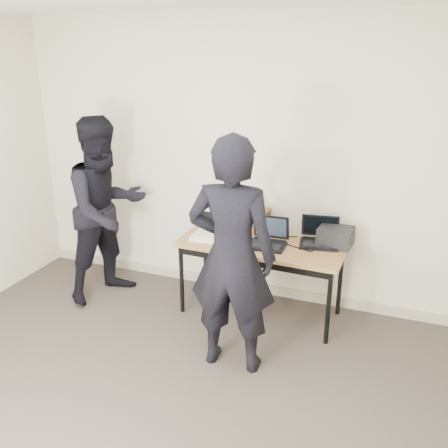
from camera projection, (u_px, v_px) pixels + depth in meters
The scene contains 13 objects.
room at pixel (106, 248), 2.81m from camera, with size 4.60×4.60×2.80m.
desk at pixel (261, 249), 4.53m from camera, with size 1.52×0.70×0.72m.
laptop_beige at pixel (210, 232), 4.64m from camera, with size 0.31×0.31×0.24m.
laptop_center at pixel (268, 239), 4.46m from camera, with size 0.34×0.33×0.25m.
laptop_right at pixel (319, 238), 4.49m from camera, with size 0.38×0.37×0.25m.
leather_satchel at pixel (250, 220), 4.73m from camera, with size 0.36×0.18×0.25m.
tissue at pixel (254, 204), 4.67m from camera, with size 0.13×0.10×0.08m, color white.
equipment_box at pixel (335, 237), 4.44m from camera, with size 0.29×0.25×0.17m, color black.
power_brick at pixel (232, 245), 4.43m from camera, with size 0.08×0.05×0.03m, color black.
cables at pixel (266, 243), 4.50m from camera, with size 1.15×0.47×0.01m.
person_typist at pixel (232, 257), 3.72m from camera, with size 0.68×0.45×1.86m, color black.
person_observer at pixel (107, 210), 4.83m from camera, with size 0.88×0.68×1.80m, color black.
baseboard at pixel (237, 284), 5.22m from camera, with size 4.50×0.03×0.10m, color #AAA28D.
Camera 1 is at (1.55, -2.18, 2.45)m, focal length 40.00 mm.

